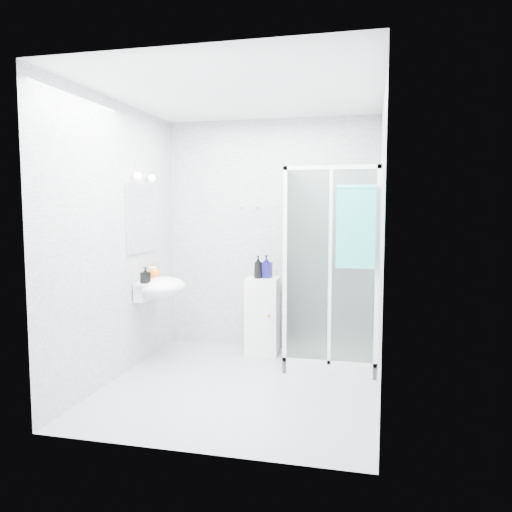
% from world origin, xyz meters
% --- Properties ---
extents(room, '(2.40, 2.60, 2.60)m').
position_xyz_m(room, '(0.00, 0.00, 1.30)').
color(room, silver).
rests_on(room, ground).
extents(shower_enclosure, '(0.90, 0.95, 2.00)m').
position_xyz_m(shower_enclosure, '(0.67, 0.77, 0.45)').
color(shower_enclosure, white).
rests_on(shower_enclosure, ground).
extents(wall_basin, '(0.46, 0.56, 0.35)m').
position_xyz_m(wall_basin, '(-0.99, 0.45, 0.80)').
color(wall_basin, white).
rests_on(wall_basin, ground).
extents(mirror, '(0.02, 0.60, 0.70)m').
position_xyz_m(mirror, '(-1.19, 0.45, 1.50)').
color(mirror, white).
rests_on(mirror, room).
extents(vanity_lights, '(0.10, 0.40, 0.08)m').
position_xyz_m(vanity_lights, '(-1.14, 0.45, 1.92)').
color(vanity_lights, silver).
rests_on(vanity_lights, room).
extents(wall_hooks, '(0.23, 0.06, 0.03)m').
position_xyz_m(wall_hooks, '(-0.25, 1.26, 1.62)').
color(wall_hooks, silver).
rests_on(wall_hooks, room).
extents(storage_cabinet, '(0.37, 0.38, 0.84)m').
position_xyz_m(storage_cabinet, '(-0.04, 1.03, 0.42)').
color(storage_cabinet, white).
rests_on(storage_cabinet, ground).
extents(hand_towel, '(0.36, 0.05, 0.76)m').
position_xyz_m(hand_towel, '(0.98, 0.36, 1.45)').
color(hand_towel, '#31B9B5').
rests_on(hand_towel, shower_enclosure).
extents(shampoo_bottle_a, '(0.11, 0.11, 0.25)m').
position_xyz_m(shampoo_bottle_a, '(-0.07, 0.98, 0.97)').
color(shampoo_bottle_a, black).
rests_on(shampoo_bottle_a, storage_cabinet).
extents(shampoo_bottle_b, '(0.12, 0.12, 0.25)m').
position_xyz_m(shampoo_bottle_b, '(0.00, 1.04, 0.97)').
color(shampoo_bottle_b, '#100D53').
rests_on(shampoo_bottle_b, storage_cabinet).
extents(soap_dispenser_orange, '(0.16, 0.16, 0.17)m').
position_xyz_m(soap_dispenser_orange, '(-1.11, 0.56, 0.95)').
color(soap_dispenser_orange, orange).
rests_on(soap_dispenser_orange, wall_basin).
extents(soap_dispenser_black, '(0.10, 0.10, 0.16)m').
position_xyz_m(soap_dispenser_black, '(-1.06, 0.26, 0.94)').
color(soap_dispenser_black, black).
rests_on(soap_dispenser_black, wall_basin).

